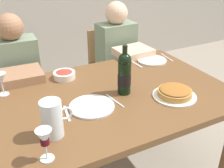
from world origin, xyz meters
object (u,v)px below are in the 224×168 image
Objects in this scene: wine_glass_right_diner at (44,139)px; dinner_plate_left_setting at (152,60)px; wine_glass_left_diner at (1,80)px; diner_right at (122,64)px; dining_table at (111,106)px; salad_bowl at (64,74)px; diner_left at (21,88)px; chair_right at (110,67)px; baked_tart at (175,93)px; chair_left at (19,88)px; wine_bottle at (124,74)px; dinner_plate_right_setting at (92,106)px; water_pitcher at (52,121)px.

wine_glass_right_diner is 1.27m from dinner_plate_left_setting.
diner_right reaches higher than wine_glass_left_diner.
salad_bowl is at bearing 118.63° from dining_table.
chair_right is (0.90, 0.28, -0.12)m from diner_left.
salad_bowl is 0.72m from dinner_plate_left_setting.
diner_right reaches higher than baked_tart.
dinner_plate_left_setting is 0.27× the size of chair_left.
diner_left is (-0.99, 0.30, -0.15)m from dinner_plate_left_setting.
diner_left is at bearing 126.05° from dining_table.
chair_left is (-0.52, 0.89, -0.40)m from wine_bottle.
salad_bowl is at bearing 136.43° from diner_left.
wine_glass_left_diner is (-0.93, 0.51, 0.08)m from baked_tart.
baked_tart is (0.33, -0.21, 0.12)m from dining_table.
baked_tart is 0.52m from dinner_plate_right_setting.
chair_right is at bearing 68.29° from wine_bottle.
dinner_plate_left_setting and dinner_plate_right_setting have the same top height.
wine_glass_left_diner is 0.69m from chair_left.
baked_tart reaches higher than dinner_plate_right_setting.
baked_tart is 1.84× the size of wine_glass_left_diner.
wine_glass_right_diner reaches higher than salad_bowl.
water_pitcher reaches higher than wine_glass_right_diner.
baked_tart is 1.02× the size of dinner_plate_right_setting.
chair_right is at bearing -90.51° from diner_right.
diner_left is (-0.01, -0.24, 0.12)m from chair_left.
dinner_plate_right_setting is at bearing 47.22° from diner_right.
chair_right is (0.37, 0.93, -0.40)m from wine_bottle.
dining_table is 9.66× the size of wine_glass_right_diner.
water_pitcher is at bearing -149.86° from dinner_plate_left_setting.
baked_tart is (0.25, -0.19, -0.11)m from wine_bottle.
salad_bowl is 1.05× the size of wine_glass_left_diner.
chair_right is at bearing 83.95° from baked_tart.
wine_glass_right_diner is at bearing -116.55° from water_pitcher.
diner_left reaches higher than wine_glass_right_diner.
chair_left is (0.07, 1.25, -0.37)m from wine_glass_right_diner.
dinner_plate_left_setting is (1.13, 0.03, -0.10)m from wine_glass_left_diner.
diner_left reaches higher than water_pitcher.
wine_glass_left_diner is (-0.16, 0.54, 0.02)m from water_pitcher.
chair_left is (-0.77, 1.07, -0.29)m from baked_tart.
dinner_plate_right_setting is (-0.71, -0.42, 0.00)m from dinner_plate_left_setting.
salad_bowl is 0.42m from diner_left.
dinner_plate_right_setting is at bearing -165.33° from wine_bottle.
salad_bowl is 0.98× the size of wine_glass_right_diner.
salad_bowl reaches higher than dinner_plate_right_setting.
wine_bottle is 1.35× the size of dinner_plate_left_setting.
salad_bowl is 0.89m from chair_right.
baked_tart is at bearing 78.64° from diner_right.
chair_left is 0.75× the size of diner_left.
water_pitcher is 1.13m from dinner_plate_left_setting.
baked_tart is 1.15× the size of dinner_plate_left_setting.
water_pitcher is at bearing -113.08° from salad_bowl.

